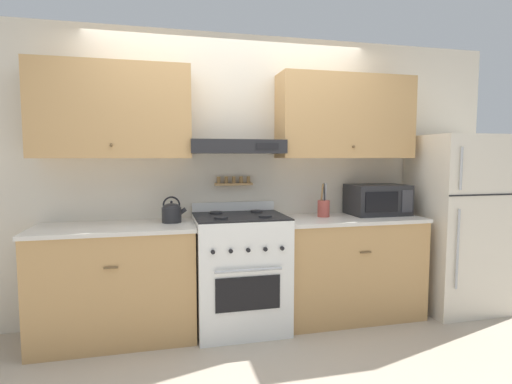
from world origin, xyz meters
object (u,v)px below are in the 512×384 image
(microwave, at_px, (377,200))
(utensil_crock, at_px, (324,208))
(stove_range, at_px, (240,271))
(tea_kettle, at_px, (172,212))
(refrigerator, at_px, (459,222))

(microwave, bearing_deg, utensil_crock, -178.15)
(stove_range, relative_size, microwave, 1.96)
(tea_kettle, distance_m, microwave, 1.90)
(tea_kettle, height_order, microwave, microwave)
(stove_range, height_order, refrigerator, refrigerator)
(stove_range, height_order, tea_kettle, tea_kettle)
(stove_range, distance_m, refrigerator, 2.17)
(refrigerator, bearing_deg, tea_kettle, 177.46)
(refrigerator, height_order, tea_kettle, refrigerator)
(stove_range, distance_m, utensil_crock, 0.95)
(refrigerator, bearing_deg, microwave, 170.24)
(refrigerator, distance_m, tea_kettle, 2.71)
(refrigerator, height_order, utensil_crock, refrigerator)
(refrigerator, bearing_deg, utensil_crock, 174.93)
(stove_range, distance_m, microwave, 1.47)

